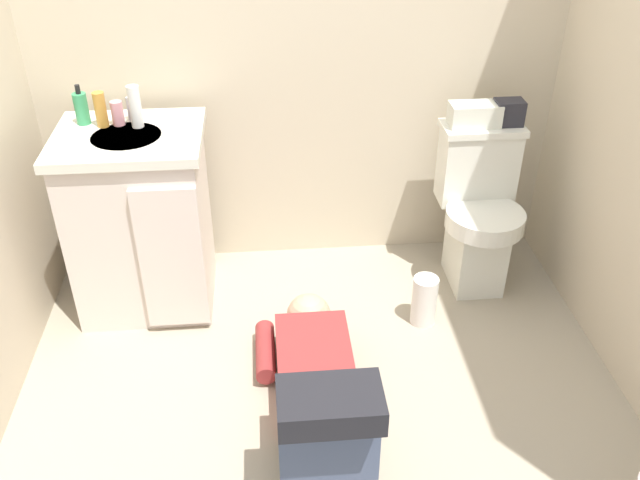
{
  "coord_description": "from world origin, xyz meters",
  "views": [
    {
      "loc": [
        -0.17,
        -1.88,
        1.94
      ],
      "look_at": [
        0.03,
        0.42,
        0.45
      ],
      "focal_mm": 38.09,
      "sensor_mm": 36.0,
      "label": 1
    }
  ],
  "objects_px": {
    "toilet": "(478,211)",
    "soap_dispenser": "(81,108)",
    "bottle_amber": "(101,110)",
    "toiletry_bag": "(508,112)",
    "bottle_pink": "(117,113)",
    "faucet": "(130,109)",
    "tissue_box": "(475,115)",
    "bottle_white": "(135,107)",
    "paper_towel_roll": "(424,300)",
    "vanity_cabinet": "(142,220)",
    "person_plumber": "(318,388)"
  },
  "relations": [
    {
      "from": "toilet",
      "to": "soap_dispenser",
      "type": "relative_size",
      "value": 4.52
    },
    {
      "from": "toilet",
      "to": "bottle_amber",
      "type": "distance_m",
      "value": 1.7
    },
    {
      "from": "toiletry_bag",
      "to": "bottle_pink",
      "type": "relative_size",
      "value": 1.23
    },
    {
      "from": "bottle_amber",
      "to": "bottle_pink",
      "type": "distance_m",
      "value": 0.07
    },
    {
      "from": "faucet",
      "to": "tissue_box",
      "type": "distance_m",
      "value": 1.47
    },
    {
      "from": "soap_dispenser",
      "to": "bottle_pink",
      "type": "bearing_deg",
      "value": -9.44
    },
    {
      "from": "toilet",
      "to": "toiletry_bag",
      "type": "height_order",
      "value": "toiletry_bag"
    },
    {
      "from": "toilet",
      "to": "soap_dispenser",
      "type": "xyz_separation_m",
      "value": [
        -1.7,
        0.09,
        0.52
      ]
    },
    {
      "from": "faucet",
      "to": "bottle_pink",
      "type": "distance_m",
      "value": 0.06
    },
    {
      "from": "bottle_pink",
      "to": "bottle_white",
      "type": "height_order",
      "value": "bottle_white"
    },
    {
      "from": "toiletry_bag",
      "to": "paper_towel_roll",
      "type": "distance_m",
      "value": 0.9
    },
    {
      "from": "bottle_amber",
      "to": "bottle_white",
      "type": "relative_size",
      "value": 0.84
    },
    {
      "from": "vanity_cabinet",
      "to": "soap_dispenser",
      "type": "height_order",
      "value": "soap_dispenser"
    },
    {
      "from": "vanity_cabinet",
      "to": "paper_towel_roll",
      "type": "relative_size",
      "value": 3.54
    },
    {
      "from": "toiletry_bag",
      "to": "bottle_pink",
      "type": "bearing_deg",
      "value": -179.27
    },
    {
      "from": "toiletry_bag",
      "to": "bottle_amber",
      "type": "bearing_deg",
      "value": -178.92
    },
    {
      "from": "vanity_cabinet",
      "to": "tissue_box",
      "type": "xyz_separation_m",
      "value": [
        1.46,
        0.12,
        0.38
      ]
    },
    {
      "from": "vanity_cabinet",
      "to": "bottle_amber",
      "type": "relative_size",
      "value": 5.65
    },
    {
      "from": "person_plumber",
      "to": "faucet",
      "type": "bearing_deg",
      "value": 125.56
    },
    {
      "from": "toilet",
      "to": "bottle_white",
      "type": "xyz_separation_m",
      "value": [
        -1.47,
        0.04,
        0.54
      ]
    },
    {
      "from": "vanity_cabinet",
      "to": "bottle_white",
      "type": "distance_m",
      "value": 0.49
    },
    {
      "from": "person_plumber",
      "to": "bottle_amber",
      "type": "relative_size",
      "value": 7.33
    },
    {
      "from": "faucet",
      "to": "soap_dispenser",
      "type": "xyz_separation_m",
      "value": [
        -0.19,
        -0.02,
        0.02
      ]
    },
    {
      "from": "bottle_white",
      "to": "paper_towel_roll",
      "type": "relative_size",
      "value": 0.75
    },
    {
      "from": "vanity_cabinet",
      "to": "person_plumber",
      "type": "distance_m",
      "value": 1.11
    },
    {
      "from": "toiletry_bag",
      "to": "paper_towel_roll",
      "type": "xyz_separation_m",
      "value": [
        -0.4,
        -0.41,
        -0.69
      ]
    },
    {
      "from": "faucet",
      "to": "paper_towel_roll",
      "type": "height_order",
      "value": "faucet"
    },
    {
      "from": "toiletry_bag",
      "to": "bottle_amber",
      "type": "xyz_separation_m",
      "value": [
        -1.72,
        -0.03,
        0.09
      ]
    },
    {
      "from": "tissue_box",
      "to": "paper_towel_roll",
      "type": "distance_m",
      "value": 0.84
    },
    {
      "from": "bottle_white",
      "to": "paper_towel_roll",
      "type": "xyz_separation_m",
      "value": [
        1.17,
        -0.36,
        -0.79
      ]
    },
    {
      "from": "toiletry_bag",
      "to": "soap_dispenser",
      "type": "xyz_separation_m",
      "value": [
        -1.81,
        0.0,
        0.08
      ]
    },
    {
      "from": "toiletry_bag",
      "to": "paper_towel_roll",
      "type": "height_order",
      "value": "toiletry_bag"
    },
    {
      "from": "faucet",
      "to": "toiletry_bag",
      "type": "relative_size",
      "value": 0.81
    },
    {
      "from": "toiletry_bag",
      "to": "soap_dispenser",
      "type": "distance_m",
      "value": 1.81
    },
    {
      "from": "soap_dispenser",
      "to": "bottle_white",
      "type": "distance_m",
      "value": 0.23
    },
    {
      "from": "tissue_box",
      "to": "bottle_white",
      "type": "distance_m",
      "value": 1.43
    },
    {
      "from": "bottle_white",
      "to": "paper_towel_roll",
      "type": "distance_m",
      "value": 1.46
    },
    {
      "from": "bottle_pink",
      "to": "toilet",
      "type": "bearing_deg",
      "value": -2.56
    },
    {
      "from": "vanity_cabinet",
      "to": "faucet",
      "type": "bearing_deg",
      "value": 91.31
    },
    {
      "from": "toilet",
      "to": "bottle_white",
      "type": "bearing_deg",
      "value": 178.35
    },
    {
      "from": "person_plumber",
      "to": "bottle_white",
      "type": "bearing_deg",
      "value": 126.17
    },
    {
      "from": "tissue_box",
      "to": "soap_dispenser",
      "type": "xyz_separation_m",
      "value": [
        -1.66,
        0.0,
        0.09
      ]
    },
    {
      "from": "soap_dispenser",
      "to": "bottle_amber",
      "type": "xyz_separation_m",
      "value": [
        0.08,
        -0.04,
        0.0
      ]
    },
    {
      "from": "toilet",
      "to": "bottle_white",
      "type": "distance_m",
      "value": 1.57
    },
    {
      "from": "faucet",
      "to": "vanity_cabinet",
      "type": "bearing_deg",
      "value": -88.69
    },
    {
      "from": "tissue_box",
      "to": "paper_towel_roll",
      "type": "bearing_deg",
      "value": -121.88
    },
    {
      "from": "bottle_pink",
      "to": "soap_dispenser",
      "type": "bearing_deg",
      "value": 170.56
    },
    {
      "from": "tissue_box",
      "to": "toiletry_bag",
      "type": "distance_m",
      "value": 0.15
    },
    {
      "from": "faucet",
      "to": "bottle_pink",
      "type": "relative_size",
      "value": 1.0
    },
    {
      "from": "person_plumber",
      "to": "bottle_white",
      "type": "relative_size",
      "value": 6.15
    }
  ]
}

